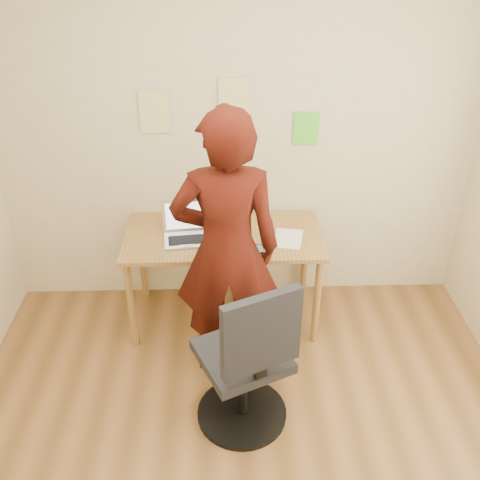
{
  "coord_description": "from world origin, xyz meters",
  "views": [
    {
      "loc": [
        -0.09,
        -1.9,
        2.66
      ],
      "look_at": [
        -0.0,
        0.95,
        0.95
      ],
      "focal_mm": 40.0,
      "sensor_mm": 36.0,
      "label": 1
    }
  ],
  "objects_px": {
    "laptop": "(187,231)",
    "phone": "(259,249)",
    "desk": "(224,245)",
    "office_chair": "(247,368)",
    "person": "(226,251)"
  },
  "relations": [
    {
      "from": "laptop",
      "to": "person",
      "type": "bearing_deg",
      "value": -66.76
    },
    {
      "from": "person",
      "to": "desk",
      "type": "bearing_deg",
      "value": -88.95
    },
    {
      "from": "laptop",
      "to": "person",
      "type": "distance_m",
      "value": 0.56
    },
    {
      "from": "desk",
      "to": "office_chair",
      "type": "xyz_separation_m",
      "value": [
        0.13,
        -1.03,
        -0.2
      ]
    },
    {
      "from": "phone",
      "to": "person",
      "type": "height_order",
      "value": "person"
    },
    {
      "from": "desk",
      "to": "phone",
      "type": "relative_size",
      "value": 12.28
    },
    {
      "from": "laptop",
      "to": "person",
      "type": "xyz_separation_m",
      "value": [
        0.27,
        -0.47,
        0.13
      ]
    },
    {
      "from": "laptop",
      "to": "phone",
      "type": "relative_size",
      "value": 3.16
    },
    {
      "from": "desk",
      "to": "laptop",
      "type": "distance_m",
      "value": 0.29
    },
    {
      "from": "desk",
      "to": "laptop",
      "type": "relative_size",
      "value": 3.89
    },
    {
      "from": "desk",
      "to": "phone",
      "type": "xyz_separation_m",
      "value": [
        0.24,
        -0.21,
        0.09
      ]
    },
    {
      "from": "laptop",
      "to": "office_chair",
      "type": "xyz_separation_m",
      "value": [
        0.38,
        -1.01,
        -0.33
      ]
    },
    {
      "from": "office_chair",
      "to": "person",
      "type": "height_order",
      "value": "person"
    },
    {
      "from": "desk",
      "to": "office_chair",
      "type": "bearing_deg",
      "value": -82.92
    },
    {
      "from": "office_chair",
      "to": "person",
      "type": "bearing_deg",
      "value": 77.13
    }
  ]
}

